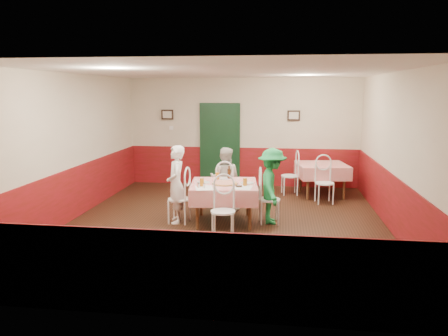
# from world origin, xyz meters

# --- Properties ---
(floor) EXTENTS (7.00, 7.00, 0.00)m
(floor) POSITION_xyz_m (0.00, 0.00, 0.00)
(floor) COLOR black
(floor) RESTS_ON ground
(ceiling) EXTENTS (7.00, 7.00, 0.00)m
(ceiling) POSITION_xyz_m (0.00, 0.00, 2.80)
(ceiling) COLOR white
(ceiling) RESTS_ON back_wall
(back_wall) EXTENTS (6.00, 0.10, 2.80)m
(back_wall) POSITION_xyz_m (0.00, 3.50, 1.40)
(back_wall) COLOR beige
(back_wall) RESTS_ON ground
(front_wall) EXTENTS (6.00, 0.10, 2.80)m
(front_wall) POSITION_xyz_m (0.00, -3.50, 1.40)
(front_wall) COLOR beige
(front_wall) RESTS_ON ground
(left_wall) EXTENTS (0.10, 7.00, 2.80)m
(left_wall) POSITION_xyz_m (-3.00, 0.00, 1.40)
(left_wall) COLOR beige
(left_wall) RESTS_ON ground
(right_wall) EXTENTS (0.10, 7.00, 2.80)m
(right_wall) POSITION_xyz_m (3.00, 0.00, 1.40)
(right_wall) COLOR beige
(right_wall) RESTS_ON ground
(wainscot_back) EXTENTS (6.00, 0.03, 1.00)m
(wainscot_back) POSITION_xyz_m (0.00, 3.48, 0.50)
(wainscot_back) COLOR maroon
(wainscot_back) RESTS_ON ground
(wainscot_front) EXTENTS (6.00, 0.03, 1.00)m
(wainscot_front) POSITION_xyz_m (0.00, -3.48, 0.50)
(wainscot_front) COLOR maroon
(wainscot_front) RESTS_ON ground
(wainscot_left) EXTENTS (0.03, 7.00, 1.00)m
(wainscot_left) POSITION_xyz_m (-2.98, 0.00, 0.50)
(wainscot_left) COLOR maroon
(wainscot_left) RESTS_ON ground
(wainscot_right) EXTENTS (0.03, 7.00, 1.00)m
(wainscot_right) POSITION_xyz_m (2.98, 0.00, 0.50)
(wainscot_right) COLOR maroon
(wainscot_right) RESTS_ON ground
(door) EXTENTS (0.96, 0.06, 2.10)m
(door) POSITION_xyz_m (-0.60, 3.45, 1.05)
(door) COLOR black
(door) RESTS_ON ground
(picture_left) EXTENTS (0.32, 0.03, 0.26)m
(picture_left) POSITION_xyz_m (-2.00, 3.45, 1.85)
(picture_left) COLOR black
(picture_left) RESTS_ON back_wall
(picture_right) EXTENTS (0.32, 0.03, 0.26)m
(picture_right) POSITION_xyz_m (1.30, 3.45, 1.85)
(picture_right) COLOR black
(picture_right) RESTS_ON back_wall
(thermostat) EXTENTS (0.10, 0.03, 0.10)m
(thermostat) POSITION_xyz_m (-1.90, 3.45, 1.50)
(thermostat) COLOR white
(thermostat) RESTS_ON back_wall
(main_table) EXTENTS (1.35, 1.35, 0.77)m
(main_table) POSITION_xyz_m (-0.04, 0.09, 0.38)
(main_table) COLOR red
(main_table) RESTS_ON ground
(second_table) EXTENTS (1.29, 1.29, 0.77)m
(second_table) POSITION_xyz_m (1.98, 2.58, 0.38)
(second_table) COLOR red
(second_table) RESTS_ON ground
(chair_left) EXTENTS (0.45, 0.45, 0.90)m
(chair_left) POSITION_xyz_m (-0.88, -0.01, 0.45)
(chair_left) COLOR white
(chair_left) RESTS_ON ground
(chair_right) EXTENTS (0.47, 0.47, 0.90)m
(chair_right) POSITION_xyz_m (0.80, 0.19, 0.45)
(chair_right) COLOR white
(chair_right) RESTS_ON ground
(chair_far) EXTENTS (0.46, 0.46, 0.90)m
(chair_far) POSITION_xyz_m (-0.14, 0.94, 0.45)
(chair_far) COLOR white
(chair_far) RESTS_ON ground
(chair_near) EXTENTS (0.44, 0.44, 0.90)m
(chair_near) POSITION_xyz_m (0.06, -0.75, 0.45)
(chair_near) COLOR white
(chair_near) RESTS_ON ground
(chair_second_a) EXTENTS (0.48, 0.48, 0.90)m
(chair_second_a) POSITION_xyz_m (1.23, 2.58, 0.45)
(chair_second_a) COLOR white
(chair_second_a) RESTS_ON ground
(chair_second_b) EXTENTS (0.48, 0.48, 0.90)m
(chair_second_b) POSITION_xyz_m (1.98, 1.83, 0.45)
(chair_second_b) COLOR white
(chair_second_b) RESTS_ON ground
(pizza) EXTENTS (0.52, 0.52, 0.03)m
(pizza) POSITION_xyz_m (-0.01, 0.02, 0.78)
(pizza) COLOR #B74723
(pizza) RESTS_ON main_table
(plate_left) EXTENTS (0.28, 0.28, 0.01)m
(plate_left) POSITION_xyz_m (-0.43, 0.06, 0.77)
(plate_left) COLOR white
(plate_left) RESTS_ON main_table
(plate_right) EXTENTS (0.28, 0.28, 0.01)m
(plate_right) POSITION_xyz_m (0.39, 0.15, 0.77)
(plate_right) COLOR white
(plate_right) RESTS_ON main_table
(plate_far) EXTENTS (0.28, 0.28, 0.01)m
(plate_far) POSITION_xyz_m (-0.07, 0.50, 0.77)
(plate_far) COLOR white
(plate_far) RESTS_ON main_table
(glass_a) EXTENTS (0.09, 0.09, 0.14)m
(glass_a) POSITION_xyz_m (-0.40, -0.23, 0.83)
(glass_a) COLOR #BF7219
(glass_a) RESTS_ON main_table
(glass_b) EXTENTS (0.08, 0.08, 0.14)m
(glass_b) POSITION_xyz_m (0.37, -0.07, 0.83)
(glass_b) COLOR #BF7219
(glass_b) RESTS_ON main_table
(glass_c) EXTENTS (0.08, 0.08, 0.14)m
(glass_c) POSITION_xyz_m (-0.22, 0.46, 0.83)
(glass_c) COLOR #BF7219
(glass_c) RESTS_ON main_table
(beer_bottle) EXTENTS (0.07, 0.07, 0.24)m
(beer_bottle) POSITION_xyz_m (0.01, 0.49, 0.88)
(beer_bottle) COLOR #381C0A
(beer_bottle) RESTS_ON main_table
(shaker_a) EXTENTS (0.04, 0.04, 0.09)m
(shaker_a) POSITION_xyz_m (-0.43, -0.38, 0.81)
(shaker_a) COLOR silver
(shaker_a) RESTS_ON main_table
(shaker_b) EXTENTS (0.04, 0.04, 0.09)m
(shaker_b) POSITION_xyz_m (-0.33, -0.38, 0.81)
(shaker_b) COLOR silver
(shaker_b) RESTS_ON main_table
(shaker_c) EXTENTS (0.04, 0.04, 0.09)m
(shaker_c) POSITION_xyz_m (-0.45, -0.32, 0.81)
(shaker_c) COLOR #B23319
(shaker_c) RESTS_ON main_table
(menu_left) EXTENTS (0.39, 0.46, 0.00)m
(menu_left) POSITION_xyz_m (-0.34, -0.36, 0.76)
(menu_left) COLOR white
(menu_left) RESTS_ON main_table
(menu_right) EXTENTS (0.34, 0.43, 0.00)m
(menu_right) POSITION_xyz_m (0.35, -0.23, 0.76)
(menu_right) COLOR white
(menu_right) RESTS_ON main_table
(wallet) EXTENTS (0.12, 0.10, 0.02)m
(wallet) POSITION_xyz_m (0.27, -0.19, 0.77)
(wallet) COLOR black
(wallet) RESTS_ON main_table
(diner_left) EXTENTS (0.48, 0.61, 1.47)m
(diner_left) POSITION_xyz_m (-0.93, -0.01, 0.73)
(diner_left) COLOR gray
(diner_left) RESTS_ON ground
(diner_far) EXTENTS (0.70, 0.58, 1.32)m
(diner_far) POSITION_xyz_m (-0.14, 0.99, 0.66)
(diner_far) COLOR gray
(diner_far) RESTS_ON ground
(diner_right) EXTENTS (0.60, 0.96, 1.42)m
(diner_right) POSITION_xyz_m (0.85, 0.19, 0.71)
(diner_right) COLOR gray
(diner_right) RESTS_ON ground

